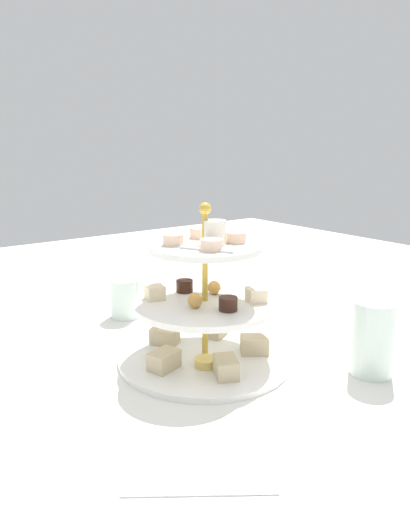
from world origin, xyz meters
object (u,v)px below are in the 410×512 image
at_px(water_glass_short_left, 125,298).
at_px(water_glass_tall_right, 373,338).
at_px(butter_knife_right, 293,309).
at_px(teacup_with_saucer, 188,296).
at_px(tiered_serving_stand, 205,315).
at_px(butter_knife_left, 200,491).

bearing_deg(water_glass_short_left, water_glass_tall_right, 22.41).
distance_m(water_glass_short_left, butter_knife_right, 0.38).
relative_size(water_glass_short_left, teacup_with_saucer, 0.94).
xyz_separation_m(tiered_serving_stand, teacup_with_saucer, (-0.25, 0.14, -0.06)).
height_order(tiered_serving_stand, water_glass_tall_right, tiered_serving_stand).
bearing_deg(butter_knife_left, tiered_serving_stand, 87.58).
distance_m(tiered_serving_stand, butter_knife_right, 0.33).
distance_m(tiered_serving_stand, butter_knife_left, 0.33).
xyz_separation_m(water_glass_tall_right, butter_knife_left, (0.05, -0.38, -0.06)).
bearing_deg(tiered_serving_stand, butter_knife_right, 105.59).
relative_size(tiered_serving_stand, butter_knife_left, 1.76).
bearing_deg(butter_knife_left, teacup_with_saucer, 91.90).
bearing_deg(butter_knife_right, water_glass_tall_right, 139.08).
bearing_deg(butter_knife_left, butter_knife_right, 69.25).
relative_size(tiered_serving_stand, butter_knife_right, 1.76).
relative_size(water_glass_short_left, butter_knife_left, 0.50).
bearing_deg(butter_knife_right, teacup_with_saucer, 29.22).
height_order(butter_knife_left, butter_knife_right, same).
relative_size(water_glass_tall_right, water_glass_short_left, 1.45).
bearing_deg(butter_knife_left, water_glass_tall_right, 43.39).
xyz_separation_m(tiered_serving_stand, butter_knife_left, (0.26, -0.20, -0.08)).
xyz_separation_m(tiered_serving_stand, water_glass_tall_right, (0.20, 0.19, -0.02)).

